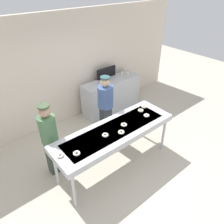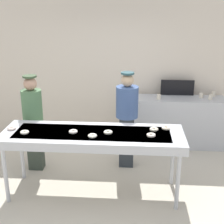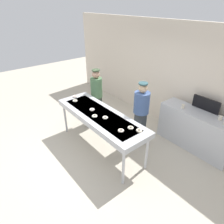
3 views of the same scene
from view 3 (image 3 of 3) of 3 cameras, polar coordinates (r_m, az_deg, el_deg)
name	(u,v)px [view 3 (image 3 of 3)]	position (r m, az deg, el deg)	size (l,w,h in m)	color
ground_plane	(101,147)	(5.01, -3.14, -10.09)	(16.00, 16.00, 0.00)	beige
back_wall	(165,74)	(5.76, 15.02, 10.43)	(8.00, 0.12, 2.81)	beige
fryer_conveyor	(100,117)	(4.50, -3.44, -1.37)	(2.54, 0.81, 0.95)	#B7BABF
sugar_donut_0	(75,96)	(5.35, -10.66, 4.48)	(0.12, 0.12, 0.04)	white
sugar_donut_1	(139,130)	(3.91, 7.84, -5.30)	(0.12, 0.12, 0.04)	#FDEBCA
sugar_donut_2	(121,131)	(3.88, 2.60, -5.38)	(0.12, 0.12, 0.04)	#F4E4CD
sugar_donut_3	(95,116)	(4.36, -5.06, -1.19)	(0.12, 0.12, 0.04)	white
sugar_donut_4	(92,110)	(4.63, -5.80, 0.72)	(0.12, 0.12, 0.04)	silver
sugar_donut_5	(131,128)	(3.97, 5.40, -4.55)	(0.12, 0.12, 0.04)	#EDE2C4
sugar_donut_6	(105,118)	(4.29, -1.99, -1.62)	(0.12, 0.12, 0.04)	#EBE4C7
sugar_donut_7	(75,101)	(5.10, -10.66, 3.23)	(0.12, 0.12, 0.04)	white
worker_baker	(97,94)	(5.60, -4.44, 5.18)	(0.32, 0.32, 1.60)	#323C32
worker_assistant	(141,110)	(4.68, 8.40, 0.44)	(0.36, 0.36, 1.63)	#2A3036
prep_counter	(195,130)	(5.16, 22.91, -4.83)	(1.78, 0.54, 0.96)	#B7BABF
paper_cup_0	(183,106)	(4.97, 19.84, 1.52)	(0.07, 0.07, 0.09)	beige
paper_cup_3	(220,118)	(4.81, 28.82, -1.53)	(0.07, 0.07, 0.09)	beige
menu_display	(206,104)	(5.04, 25.51, 2.04)	(0.64, 0.04, 0.30)	black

